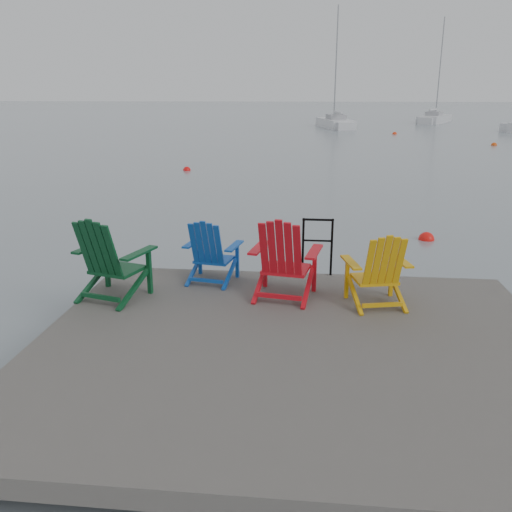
# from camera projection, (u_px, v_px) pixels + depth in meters

# --- Properties ---
(ground) EXTENTS (400.00, 400.00, 0.00)m
(ground) POSITION_uv_depth(u_px,v_px,m) (294.00, 381.00, 6.32)
(ground) COLOR slate
(ground) RESTS_ON ground
(dock) EXTENTS (6.00, 5.00, 1.40)m
(dock) POSITION_uv_depth(u_px,v_px,m) (294.00, 355.00, 6.22)
(dock) COLOR #2C2927
(dock) RESTS_ON ground
(handrail) EXTENTS (0.48, 0.04, 0.90)m
(handrail) POSITION_uv_depth(u_px,v_px,m) (317.00, 241.00, 8.33)
(handrail) COLOR black
(handrail) RESTS_ON dock
(chair_green) EXTENTS (1.09, 1.03, 1.16)m
(chair_green) POSITION_uv_depth(u_px,v_px,m) (110.00, 258.00, 7.33)
(chair_green) COLOR #0B3F1F
(chair_green) RESTS_ON dock
(chair_blue) EXTENTS (0.86, 0.81, 0.97)m
(chair_blue) POSITION_uv_depth(u_px,v_px,m) (211.00, 251.00, 8.01)
(chair_blue) COLOR #1047A6
(chair_blue) RESTS_ON dock
(chair_red) EXTENTS (1.02, 0.96, 1.15)m
(chair_red) POSITION_uv_depth(u_px,v_px,m) (284.00, 258.00, 7.36)
(chair_red) COLOR red
(chair_red) RESTS_ON dock
(chair_yellow) EXTENTS (0.93, 0.88, 1.02)m
(chair_yellow) POSITION_uv_depth(u_px,v_px,m) (379.00, 269.00, 7.10)
(chair_yellow) COLOR #D3960B
(chair_yellow) RESTS_ON dock
(sailboat_near) EXTENTS (3.62, 8.31, 11.17)m
(sailboat_near) POSITION_uv_depth(u_px,v_px,m) (335.00, 124.00, 51.75)
(sailboat_near) COLOR silver
(sailboat_near) RESTS_ON ground
(sailboat_mid) EXTENTS (5.18, 8.25, 11.21)m
(sailboat_mid) POSITION_uv_depth(u_px,v_px,m) (434.00, 119.00, 59.92)
(sailboat_mid) COLOR silver
(sailboat_mid) RESTS_ON ground
(buoy_a) EXTENTS (0.36, 0.36, 0.36)m
(buoy_a) POSITION_uv_depth(u_px,v_px,m) (426.00, 240.00, 12.41)
(buoy_a) COLOR red
(buoy_a) RESTS_ON ground
(buoy_b) EXTENTS (0.33, 0.33, 0.33)m
(buoy_b) POSITION_uv_depth(u_px,v_px,m) (187.00, 170.00, 23.42)
(buoy_b) COLOR red
(buoy_b) RESTS_ON ground
(buoy_c) EXTENTS (0.36, 0.36, 0.36)m
(buoy_c) POSITION_uv_depth(u_px,v_px,m) (494.00, 145.00, 34.45)
(buoy_c) COLOR #D9460C
(buoy_c) RESTS_ON ground
(buoy_d) EXTENTS (0.37, 0.37, 0.37)m
(buoy_d) POSITION_uv_depth(u_px,v_px,m) (395.00, 134.00, 43.73)
(buoy_d) COLOR red
(buoy_d) RESTS_ON ground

